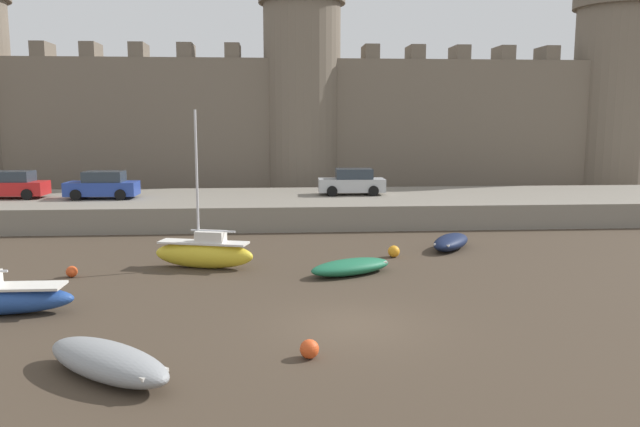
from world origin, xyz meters
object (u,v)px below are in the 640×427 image
car_quay_west (352,182)px  rowboat_midflat_right (351,266)px  mooring_buoy_near_shore (309,349)px  mooring_buoy_near_channel (394,251)px  car_quay_centre_west (11,185)px  rowboat_near_channel_right (108,361)px  mooring_buoy_off_centre (72,272)px  car_quay_east (103,186)px  sailboat_midflat_centre (204,252)px  rowboat_foreground_right (451,242)px

car_quay_west → rowboat_midflat_right: bearing=-97.3°
car_quay_west → mooring_buoy_near_shore: bearing=-99.7°
mooring_buoy_near_channel → car_quay_centre_west: bearing=151.0°
rowboat_near_channel_right → mooring_buoy_near_channel: size_ratio=7.55×
mooring_buoy_off_centre → car_quay_east: bearing=99.8°
mooring_buoy_near_shore → car_quay_east: size_ratio=0.12×
mooring_buoy_near_shore → car_quay_centre_west: 28.37m
mooring_buoy_off_centre → mooring_buoy_near_shore: bearing=-45.9°
rowboat_midflat_right → sailboat_midflat_centre: (-5.81, 1.52, 0.34)m
rowboat_near_channel_right → mooring_buoy_near_shore: size_ratio=8.01×
mooring_buoy_off_centre → car_quay_west: (12.62, 14.51, 1.93)m
rowboat_midflat_right → rowboat_foreground_right: rowboat_foreground_right is taller
car_quay_west → car_quay_east: (-14.97, -0.91, 0.00)m
rowboat_foreground_right → mooring_buoy_near_channel: size_ratio=6.59×
rowboat_near_channel_right → rowboat_foreground_right: bearing=48.9°
mooring_buoy_off_centre → car_quay_east: size_ratio=0.11×
car_quay_centre_west → mooring_buoy_off_centre: bearing=-61.1°
rowboat_midflat_right → mooring_buoy_near_channel: (2.26, 2.96, -0.06)m
rowboat_near_channel_right → car_quay_west: size_ratio=0.95×
sailboat_midflat_centre → rowboat_foreground_right: bearing=14.8°
rowboat_midflat_right → mooring_buoy_near_shore: rowboat_midflat_right is taller
car_quay_centre_west → car_quay_west: size_ratio=1.00×
car_quay_centre_west → rowboat_midflat_right: bearing=-38.1°
mooring_buoy_off_centre → mooring_buoy_near_shore: size_ratio=0.89×
sailboat_midflat_centre → car_quay_west: size_ratio=1.54×
rowboat_midflat_right → mooring_buoy_off_centre: (-10.72, 0.37, -0.10)m
rowboat_midflat_right → rowboat_near_channel_right: size_ratio=0.95×
car_quay_centre_west → mooring_buoy_near_channel: bearing=-29.0°
rowboat_near_channel_right → car_quay_west: car_quay_west is taller
mooring_buoy_near_channel → car_quay_west: (-0.37, 11.91, 1.89)m
sailboat_midflat_centre → mooring_buoy_near_channel: size_ratio=12.27×
sailboat_midflat_centre → rowboat_foreground_right: size_ratio=1.86×
rowboat_midflat_right → mooring_buoy_near_channel: bearing=52.6°
car_quay_west → mooring_buoy_off_centre: bearing=-131.0°
sailboat_midflat_centre → rowboat_foreground_right: sailboat_midflat_centre is taller
rowboat_foreground_right → car_quay_west: size_ratio=0.83×
mooring_buoy_near_shore → car_quay_east: car_quay_east is taller
rowboat_foreground_right → car_quay_east: size_ratio=0.83×
car_quay_centre_west → car_quay_west: bearing=1.0°
rowboat_near_channel_right → rowboat_midflat_right: bearing=53.9°
mooring_buoy_near_shore → car_quay_west: size_ratio=0.12×
sailboat_midflat_centre → mooring_buoy_near_shore: size_ratio=13.01×
rowboat_foreground_right → rowboat_near_channel_right: rowboat_near_channel_right is taller
rowboat_midflat_right → car_quay_east: size_ratio=0.90×
rowboat_midflat_right → car_quay_west: 15.11m
rowboat_midflat_right → mooring_buoy_near_channel: 3.73m
rowboat_midflat_right → sailboat_midflat_centre: bearing=165.3°
sailboat_midflat_centre → rowboat_foreground_right: 11.44m
mooring_buoy_off_centre → sailboat_midflat_centre: bearing=13.2°
sailboat_midflat_centre → mooring_buoy_near_channel: 8.21m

